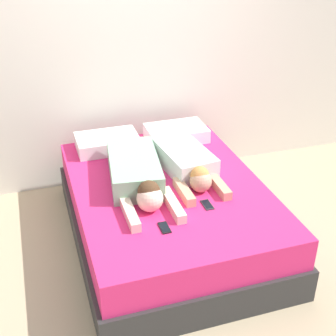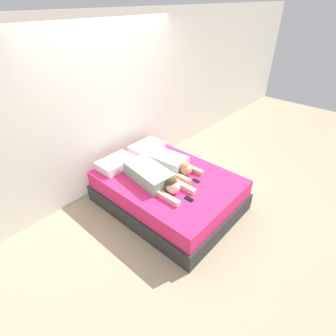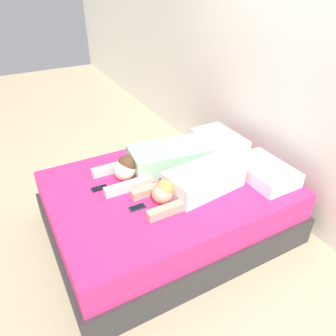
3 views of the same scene
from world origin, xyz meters
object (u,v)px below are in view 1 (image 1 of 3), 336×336
object	(u,v)px
pillow_head_left	(107,142)
person_left	(137,175)
cell_phone_right	(207,205)
person_right	(188,163)
cell_phone_left	(164,228)
pillow_head_right	(176,133)
bed	(168,212)

from	to	relation	value
pillow_head_left	person_left	size ratio (longest dim) A/B	0.50
pillow_head_left	cell_phone_right	world-z (taller)	pillow_head_left
person_right	cell_phone_right	distance (m)	0.51
person_right	pillow_head_left	bearing A→B (deg)	130.06
person_right	cell_phone_left	size ratio (longest dim) A/B	6.95
pillow_head_left	person_left	xyz separation A→B (m)	(0.10, -0.71, 0.03)
pillow_head_right	cell_phone_right	distance (m)	1.15
pillow_head_right	cell_phone_right	bearing A→B (deg)	-97.19
person_right	cell_phone_right	world-z (taller)	person_right
bed	pillow_head_left	bearing A→B (deg)	113.03
pillow_head_left	cell_phone_left	xyz separation A→B (m)	(0.13, -1.31, -0.06)
person_left	cell_phone_left	xyz separation A→B (m)	(0.03, -0.60, -0.09)
cell_phone_left	cell_phone_right	bearing A→B (deg)	24.28
person_left	person_right	distance (m)	0.45
cell_phone_right	person_left	bearing A→B (deg)	133.96
pillow_head_right	cell_phone_left	xyz separation A→B (m)	(-0.53, -1.31, -0.06)
pillow_head_left	cell_phone_right	bearing A→B (deg)	-65.85
pillow_head_left	person_right	xyz separation A→B (m)	(0.54, -0.64, 0.03)
pillow_head_right	person_left	xyz separation A→B (m)	(-0.56, -0.71, 0.03)
person_right	bed	bearing A→B (deg)	-147.84
bed	person_left	bearing A→B (deg)	165.33
pillow_head_left	pillow_head_right	size ratio (longest dim) A/B	1.00
bed	cell_phone_right	size ratio (longest dim) A/B	15.44
cell_phone_left	cell_phone_right	world-z (taller)	same
bed	pillow_head_right	xyz separation A→B (m)	(0.33, 0.77, 0.33)
bed	pillow_head_right	size ratio (longest dim) A/B	3.68
pillow_head_left	person_right	world-z (taller)	person_right
person_left	pillow_head_right	bearing A→B (deg)	51.80
pillow_head_left	person_right	distance (m)	0.84
person_left	cell_phone_right	xyz separation A→B (m)	(0.42, -0.43, -0.09)
cell_phone_left	cell_phone_right	xyz separation A→B (m)	(0.38, 0.17, 0.00)
person_left	cell_phone_left	distance (m)	0.61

